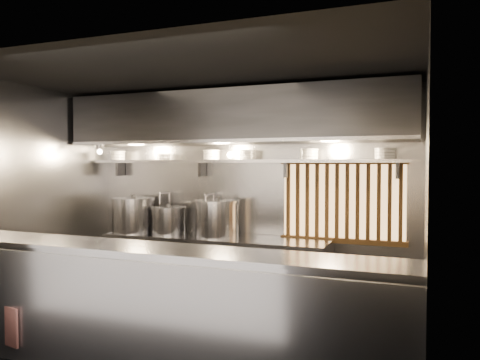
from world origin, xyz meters
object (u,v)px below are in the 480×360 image
Objects in this scene: heat_lamp at (99,148)px; stock_pot_left at (169,220)px; pendant_bulb at (230,155)px; stock_pot_mid at (133,215)px; stock_pot_right at (217,218)px.

stock_pot_left is at bearing 15.53° from heat_lamp.
pendant_bulb is (1.80, 0.35, -0.11)m from heat_lamp.
stock_pot_mid is at bearing -175.65° from pendant_bulb.
pendant_bulb is 1.64m from stock_pot_mid.
heat_lamp is 0.45× the size of stock_pot_right.
stock_pot_mid is at bearing 32.38° from heat_lamp.
heat_lamp reaches higher than stock_pot_right.
heat_lamp is 1.03m from stock_pot_mid.
stock_pot_right reaches higher than stock_pot_left.
stock_pot_left is at bearing -178.11° from stock_pot_right.
pendant_bulb is 0.29× the size of stock_pot_mid.
stock_pot_right is at bearing 1.84° from stock_pot_mid.
pendant_bulb is 1.23m from stock_pot_left.
pendant_bulb reaches higher than stock_pot_mid.
stock_pot_left is 0.93× the size of stock_pot_mid.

